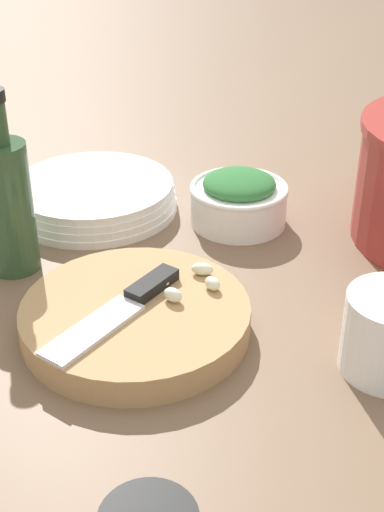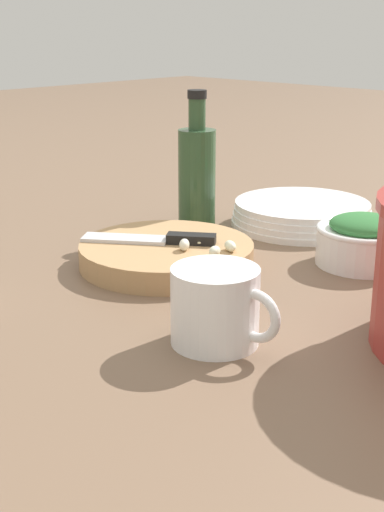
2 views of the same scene
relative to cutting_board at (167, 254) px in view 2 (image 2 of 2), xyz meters
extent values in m
plane|color=brown|center=(0.04, 0.11, -0.02)|extent=(5.00, 5.00, 0.00)
cylinder|color=tan|center=(0.00, 0.00, 0.00)|extent=(0.24, 0.24, 0.03)
cube|color=black|center=(-0.02, 0.02, 0.02)|extent=(0.06, 0.07, 0.01)
cube|color=silver|center=(0.03, -0.05, 0.02)|extent=(0.10, 0.11, 0.01)
ellipsoid|color=beige|center=(-0.03, 0.04, 0.02)|extent=(0.02, 0.02, 0.01)
ellipsoid|color=silver|center=(0.00, 0.08, 0.02)|extent=(0.02, 0.02, 0.01)
ellipsoid|color=#EBEBC7|center=(-0.03, 0.08, 0.02)|extent=(0.02, 0.03, 0.01)
ellipsoid|color=silver|center=(0.00, 0.04, 0.02)|extent=(0.02, 0.02, 0.02)
cylinder|color=white|center=(-0.19, 0.19, 0.01)|extent=(0.13, 0.13, 0.05)
torus|color=white|center=(-0.19, 0.19, 0.03)|extent=(0.13, 0.13, 0.01)
ellipsoid|color=#2D6B33|center=(-0.19, 0.19, 0.04)|extent=(0.09, 0.09, 0.03)
cylinder|color=white|center=(0.14, 0.21, 0.03)|extent=(0.09, 0.09, 0.08)
torus|color=white|center=(0.13, 0.26, 0.03)|extent=(0.02, 0.06, 0.06)
cylinder|color=white|center=(-0.29, 0.02, -0.01)|extent=(0.23, 0.23, 0.01)
cylinder|color=white|center=(-0.29, 0.02, 0.00)|extent=(0.22, 0.22, 0.01)
cylinder|color=white|center=(-0.29, 0.02, 0.01)|extent=(0.22, 0.22, 0.01)
cylinder|color=white|center=(-0.29, 0.02, 0.02)|extent=(0.22, 0.22, 0.01)
cylinder|color=#2D4C2D|center=(-0.17, -0.10, 0.06)|extent=(0.06, 0.06, 0.16)
cylinder|color=#2D4C2D|center=(-0.17, -0.10, 0.16)|extent=(0.03, 0.03, 0.05)
cylinder|color=black|center=(-0.17, -0.10, 0.19)|extent=(0.03, 0.03, 0.01)
camera|label=1|loc=(0.58, -0.14, 0.43)|focal=50.00mm
camera|label=2|loc=(0.63, 0.66, 0.30)|focal=50.00mm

